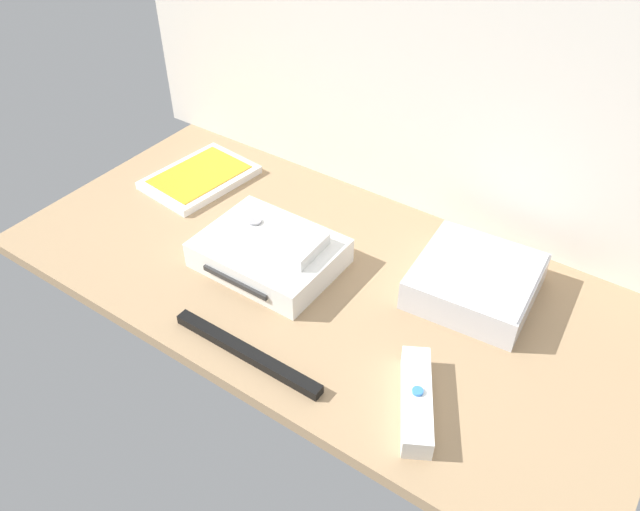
{
  "coord_description": "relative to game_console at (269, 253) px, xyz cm",
  "views": [
    {
      "loc": [
        41.75,
        -60.21,
        65.65
      ],
      "look_at": [
        0.0,
        0.0,
        4.0
      ],
      "focal_mm": 35.73,
      "sensor_mm": 36.0,
      "label": 1
    }
  ],
  "objects": [
    {
      "name": "remote_wand",
      "position": [
        31.91,
        -11.28,
        -0.69
      ],
      "size": [
        10.35,
        14.68,
        3.4
      ],
      "rotation": [
        0.0,
        0.0,
        0.51
      ],
      "color": "white",
      "rests_on": "ground_plane"
    },
    {
      "name": "remote_classic_pad",
      "position": [
        0.9,
        0.86,
        3.21
      ],
      "size": [
        14.67,
        8.49,
        2.4
      ],
      "rotation": [
        0.0,
        0.0,
        0.03
      ],
      "color": "white",
      "rests_on": "game_console"
    },
    {
      "name": "mini_computer",
      "position": [
        29.18,
        11.88,
        0.44
      ],
      "size": [
        18.32,
        18.32,
        5.3
      ],
      "rotation": [
        0.0,
        0.0,
        0.08
      ],
      "color": "silver",
      "rests_on": "ground_plane"
    },
    {
      "name": "game_console",
      "position": [
        0.0,
        0.0,
        0.0
      ],
      "size": [
        21.07,
        16.58,
        4.4
      ],
      "rotation": [
        0.0,
        0.0,
        -0.0
      ],
      "color": "white",
      "rests_on": "ground_plane"
    },
    {
      "name": "game_case",
      "position": [
        -25.36,
        11.27,
        -1.44
      ],
      "size": [
        15.55,
        20.34,
        1.56
      ],
      "rotation": [
        0.0,
        0.0,
        -0.11
      ],
      "color": "white",
      "rests_on": "ground_plane"
    },
    {
      "name": "back_wall",
      "position": [
        8.05,
        26.86,
        29.8
      ],
      "size": [
        110.0,
        1.2,
        64.0
      ],
      "primitive_type": "cube",
      "color": "silver",
      "rests_on": "ground"
    },
    {
      "name": "ground_plane",
      "position": [
        8.05,
        2.26,
        -3.2
      ],
      "size": [
        100.0,
        48.0,
        2.0
      ],
      "primitive_type": "cube",
      "color": "#9E7F5B",
      "rests_on": "ground"
    },
    {
      "name": "sensor_bar",
      "position": [
        9.24,
        -16.8,
        -1.5
      ],
      "size": [
        24.01,
        1.91,
        1.4
      ],
      "primitive_type": "cube",
      "rotation": [
        0.0,
        0.0,
        -0.0
      ],
      "color": "black",
      "rests_on": "ground_plane"
    }
  ]
}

